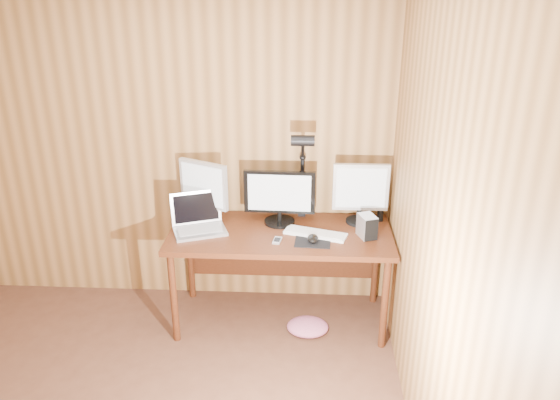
# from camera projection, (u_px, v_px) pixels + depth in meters

# --- Properties ---
(room_shell) EXTENTS (4.00, 4.00, 4.00)m
(room_shell) POSITION_uv_depth(u_px,v_px,m) (38.00, 291.00, 2.28)
(room_shell) COLOR #512E1F
(room_shell) RESTS_ON ground
(desk) EXTENTS (1.60, 0.70, 0.75)m
(desk) POSITION_uv_depth(u_px,v_px,m) (281.00, 242.00, 4.04)
(desk) COLOR #471F0E
(desk) RESTS_ON floor
(monitor_center) EXTENTS (0.52, 0.23, 0.41)m
(monitor_center) POSITION_uv_depth(u_px,v_px,m) (280.00, 197.00, 3.99)
(monitor_center) COLOR black
(monitor_center) RESTS_ON desk
(monitor_left) EXTENTS (0.38, 0.21, 0.46)m
(monitor_left) POSITION_uv_depth(u_px,v_px,m) (204.00, 189.00, 4.04)
(monitor_left) COLOR black
(monitor_left) RESTS_ON desk
(monitor_right) EXTENTS (0.41, 0.19, 0.46)m
(monitor_right) POSITION_uv_depth(u_px,v_px,m) (361.00, 192.00, 3.98)
(monitor_right) COLOR black
(monitor_right) RESTS_ON desk
(laptop) EXTENTS (0.44, 0.39, 0.26)m
(laptop) POSITION_uv_depth(u_px,v_px,m) (198.00, 221.00, 3.95)
(laptop) COLOR silver
(laptop) RESTS_ON desk
(keyboard) EXTENTS (0.46, 0.26, 0.02)m
(keyboard) POSITION_uv_depth(u_px,v_px,m) (315.00, 233.00, 3.88)
(keyboard) COLOR white
(keyboard) RESTS_ON desk
(mousepad) EXTENTS (0.26, 0.22, 0.00)m
(mousepad) POSITION_uv_depth(u_px,v_px,m) (313.00, 241.00, 3.78)
(mousepad) COLOR black
(mousepad) RESTS_ON desk
(mouse) EXTENTS (0.07, 0.12, 0.04)m
(mouse) POSITION_uv_depth(u_px,v_px,m) (313.00, 239.00, 3.78)
(mouse) COLOR black
(mouse) RESTS_ON mousepad
(hard_drive) EXTENTS (0.14, 0.17, 0.16)m
(hard_drive) POSITION_uv_depth(u_px,v_px,m) (367.00, 226.00, 3.82)
(hard_drive) COLOR silver
(hard_drive) RESTS_ON desk
(phone) EXTENTS (0.07, 0.11, 0.01)m
(phone) POSITION_uv_depth(u_px,v_px,m) (277.00, 240.00, 3.79)
(phone) COLOR silver
(phone) RESTS_ON desk
(speaker) EXTENTS (0.05, 0.05, 0.11)m
(speaker) POSITION_uv_depth(u_px,v_px,m) (380.00, 214.00, 4.08)
(speaker) COLOR black
(speaker) RESTS_ON desk
(desk_lamp) EXTENTS (0.17, 0.24, 0.72)m
(desk_lamp) POSITION_uv_depth(u_px,v_px,m) (303.00, 163.00, 3.95)
(desk_lamp) COLOR black
(desk_lamp) RESTS_ON desk
(fabric_pile) EXTENTS (0.38, 0.34, 0.10)m
(fabric_pile) POSITION_uv_depth(u_px,v_px,m) (308.00, 327.00, 4.04)
(fabric_pile) COLOR #BC5B7D
(fabric_pile) RESTS_ON floor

